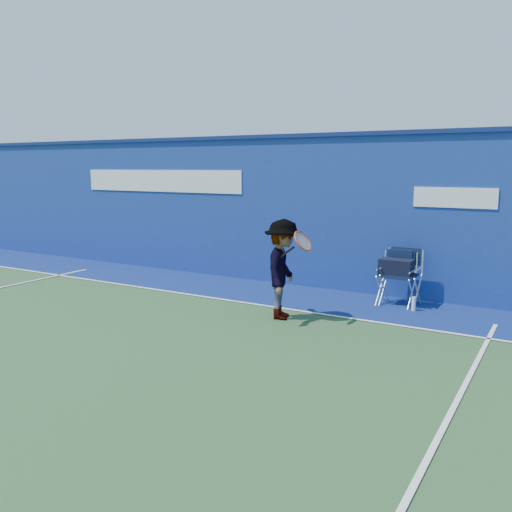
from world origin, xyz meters
The scene contains 8 objects.
ground centered at (0.00, 0.00, 0.00)m, with size 80.00×80.00×0.00m, color #2C4E2A.
stadium_wall centered at (0.00, 5.20, 1.55)m, with size 24.00×0.50×3.08m.
out_of_bounds_strip centered at (0.00, 4.10, 0.00)m, with size 24.00×1.80×0.01m, color navy.
court_lines centered at (0.00, 0.60, 0.01)m, with size 24.00×12.00×0.01m.
directors_chair_left centered at (2.79, 4.48, 0.41)m, with size 0.57×0.53×0.96m.
directors_chair_right centered at (2.87, 4.51, 0.31)m, with size 0.60×0.54×1.00m.
water_bottle centered at (3.18, 4.21, 0.12)m, with size 0.07×0.07×0.24m, color white.
tennis_player centered at (1.45, 2.70, 0.81)m, with size 0.96×1.17×1.61m.
Camera 1 is at (5.38, -4.88, 2.44)m, focal length 38.00 mm.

